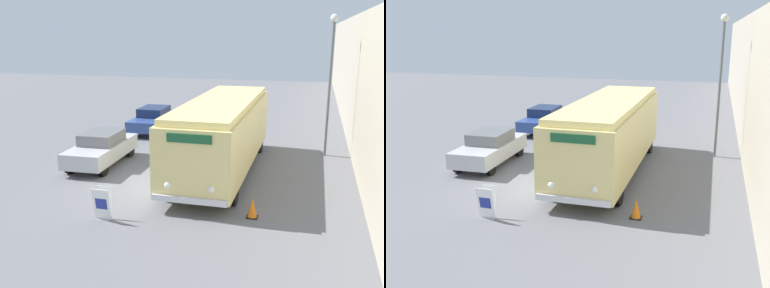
% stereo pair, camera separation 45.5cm
% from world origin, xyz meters
% --- Properties ---
extents(ground_plane, '(80.00, 80.00, 0.00)m').
position_xyz_m(ground_plane, '(0.00, 0.00, 0.00)').
color(ground_plane, slate).
extents(building_wall_right, '(0.30, 60.00, 6.61)m').
position_xyz_m(building_wall_right, '(7.63, 10.00, 3.31)').
color(building_wall_right, '#B2A893').
rests_on(building_wall_right, ground_plane).
extents(vintage_bus, '(2.61, 10.12, 3.07)m').
position_xyz_m(vintage_bus, '(2.04, 2.62, 1.73)').
color(vintage_bus, black).
rests_on(vintage_bus, ground_plane).
extents(sign_board, '(0.56, 0.39, 1.05)m').
position_xyz_m(sign_board, '(-0.54, -3.25, 0.51)').
color(sign_board, gray).
rests_on(sign_board, ground_plane).
extents(streetlamp, '(0.36, 0.36, 6.53)m').
position_xyz_m(streetlamp, '(6.29, 6.43, 4.22)').
color(streetlamp, '#595E60').
rests_on(streetlamp, ground_plane).
extents(parked_car_near, '(1.90, 4.51, 1.46)m').
position_xyz_m(parked_car_near, '(-3.31, 2.26, 0.75)').
color(parked_car_near, black).
rests_on(parked_car_near, ground_plane).
extents(parked_car_mid, '(1.80, 4.56, 1.43)m').
position_xyz_m(parked_car_mid, '(-3.47, 9.36, 0.74)').
color(parked_car_mid, black).
rests_on(parked_car_mid, ground_plane).
extents(traffic_cone, '(0.36, 0.36, 0.65)m').
position_xyz_m(traffic_cone, '(3.98, -1.89, 0.32)').
color(traffic_cone, black).
rests_on(traffic_cone, ground_plane).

